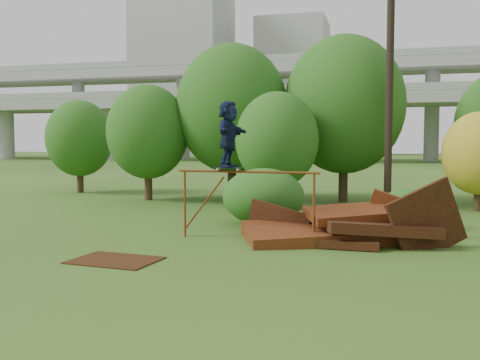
% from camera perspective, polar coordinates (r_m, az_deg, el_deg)
% --- Properties ---
extents(ground, '(240.00, 240.00, 0.00)m').
position_cam_1_polar(ground, '(11.77, 1.25, -8.52)').
color(ground, '#2D5116').
rests_on(ground, ground).
extents(scrap_pile, '(5.88, 3.72, 2.16)m').
position_cam_1_polar(scrap_pile, '(14.18, 10.77, -5.09)').
color(scrap_pile, '#451B0C').
rests_on(scrap_pile, ground).
extents(grind_rail, '(3.82, 0.32, 1.83)m').
position_cam_1_polar(grind_rail, '(13.85, 0.72, -0.81)').
color(grind_rail, brown).
rests_on(grind_rail, ground).
extents(skateboard, '(0.79, 0.26, 0.08)m').
position_cam_1_polar(skateboard, '(13.98, -1.24, 1.31)').
color(skateboard, black).
rests_on(skateboard, grind_rail).
extents(skater, '(0.61, 1.63, 1.73)m').
position_cam_1_polar(skater, '(13.97, -1.25, 4.92)').
color(skater, '#111A38').
rests_on(skater, skateboard).
extents(flat_plate, '(1.94, 1.47, 0.03)m').
position_cam_1_polar(flat_plate, '(11.99, -13.19, -8.33)').
color(flat_plate, '#351C0B').
rests_on(flat_plate, ground).
extents(tree_0, '(3.63, 3.63, 5.12)m').
position_cam_1_polar(tree_0, '(24.06, -9.81, 5.06)').
color(tree_0, black).
rests_on(tree_0, ground).
extents(tree_1, '(4.99, 4.99, 6.94)m').
position_cam_1_polar(tree_1, '(23.97, -0.88, 7.62)').
color(tree_1, black).
rests_on(tree_1, ground).
extents(tree_2, '(3.20, 3.20, 4.51)m').
position_cam_1_polar(tree_2, '(20.55, 3.97, 4.30)').
color(tree_2, black).
rests_on(tree_2, ground).
extents(tree_3, '(5.15, 5.15, 7.14)m').
position_cam_1_polar(tree_3, '(23.47, 11.05, 7.89)').
color(tree_3, black).
rests_on(tree_3, ground).
extents(tree_4, '(2.69, 2.69, 3.71)m').
position_cam_1_polar(tree_4, '(21.72, 24.16, 2.61)').
color(tree_4, black).
rests_on(tree_4, ground).
extents(tree_6, '(3.38, 3.38, 4.72)m').
position_cam_1_polar(tree_6, '(28.47, -16.75, 4.27)').
color(tree_6, black).
rests_on(tree_6, ground).
extents(shrub_left, '(2.56, 2.36, 1.77)m').
position_cam_1_polar(shrub_left, '(16.61, 2.51, -1.77)').
color(shrub_left, '#1D5115').
rests_on(shrub_left, ground).
extents(shrub_right, '(1.68, 1.54, 1.19)m').
position_cam_1_polar(shrub_right, '(16.65, 17.41, -2.94)').
color(shrub_right, '#1D5115').
rests_on(shrub_right, ground).
extents(utility_pole, '(1.40, 0.28, 9.52)m').
position_cam_1_polar(utility_pole, '(21.08, 15.66, 10.06)').
color(utility_pole, black).
rests_on(utility_pole, ground).
extents(freeway_overpass, '(160.00, 15.00, 13.70)m').
position_cam_1_polar(freeway_overpass, '(74.54, 13.04, 9.88)').
color(freeway_overpass, gray).
rests_on(freeway_overpass, ground).
extents(building_left, '(18.00, 16.00, 35.00)m').
position_cam_1_polar(building_left, '(114.69, -6.03, 11.47)').
color(building_left, '#9E9E99').
rests_on(building_left, ground).
extents(building_right, '(14.00, 14.00, 28.00)m').
position_cam_1_polar(building_right, '(115.27, 5.68, 9.68)').
color(building_right, '#9E9E99').
rests_on(building_right, ground).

